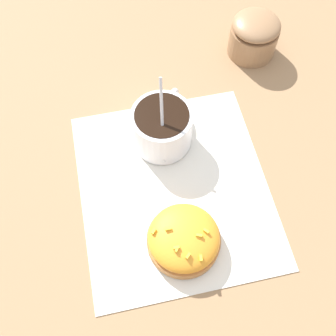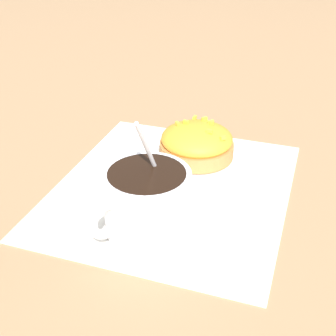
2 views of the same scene
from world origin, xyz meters
name	(u,v)px [view 1 (image 1 of 2)]	position (x,y,z in m)	size (l,w,h in m)	color
ground_plane	(174,188)	(0.00, 0.00, 0.00)	(3.00, 3.00, 0.00)	#93704C
paper_napkin	(174,188)	(0.00, 0.00, 0.00)	(0.30, 0.27, 0.00)	white
coffee_cup	(162,126)	(-0.08, -0.01, 0.04)	(0.10, 0.08, 0.12)	white
frosted_pastry	(183,239)	(0.08, 0.00, 0.02)	(0.09, 0.09, 0.04)	#B2753D
sugar_bowl	(254,35)	(-0.23, 0.16, 0.03)	(0.08, 0.08, 0.07)	#99704C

